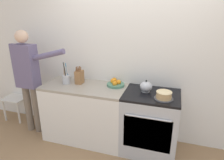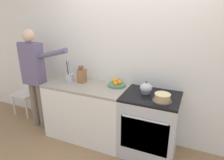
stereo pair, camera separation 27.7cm
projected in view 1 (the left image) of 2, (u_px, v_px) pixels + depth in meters
ground_plane at (123, 158)px, 2.81m from camera, size 16.00×16.00×0.00m
wall_back at (135, 57)px, 2.94m from camera, size 8.00×0.04×2.60m
counter_cabinet at (86, 112)px, 3.13m from camera, size 1.25×0.62×0.89m
stove_range at (150, 123)px, 2.85m from camera, size 0.75×0.65×0.89m
layer_cake at (164, 95)px, 2.53m from camera, size 0.24×0.24×0.10m
tea_kettle at (146, 87)px, 2.76m from camera, size 0.21×0.17×0.17m
knife_block at (79, 77)px, 3.05m from camera, size 0.10×0.14×0.28m
utensil_crock at (66, 79)px, 3.06m from camera, size 0.12×0.12×0.34m
fruit_bowl at (115, 83)px, 2.97m from camera, size 0.26×0.26×0.10m
person_baker at (28, 74)px, 3.11m from camera, size 0.94×0.20×1.69m
dining_chair at (19, 93)px, 3.77m from camera, size 0.40×0.40×0.83m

